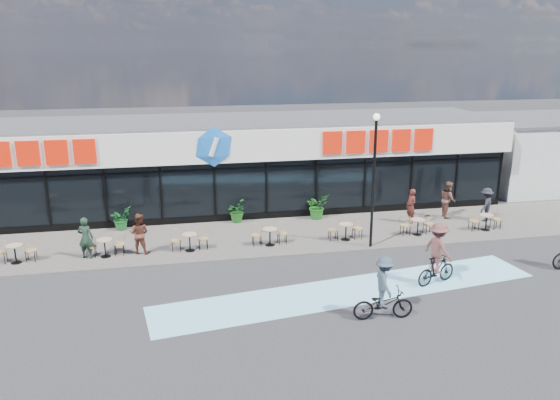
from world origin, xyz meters
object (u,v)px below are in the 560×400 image
patron_left (86,238)px  pedestrian_b (448,199)px  potted_plant_mid (236,211)px  pedestrian_c (486,205)px  potted_plant_left (121,218)px  cyclist_a (437,257)px  lamp_post (374,170)px  potted_plant_right (317,206)px  pedestrian_a (411,206)px  patron_right (139,234)px

patron_left → pedestrian_b: (16.72, 2.18, 0.05)m
potted_plant_mid → pedestrian_c: 12.02m
potted_plant_left → cyclist_a: size_ratio=0.46×
patron_left → cyclist_a: size_ratio=0.74×
lamp_post → potted_plant_left: bearing=157.4°
potted_plant_right → pedestrian_a: (4.19, -1.59, 0.22)m
potted_plant_left → potted_plant_right: 9.30m
pedestrian_c → cyclist_a: 8.23m
potted_plant_left → pedestrian_c: (17.16, -2.16, 0.29)m
patron_left → cyclist_a: (12.63, -4.80, 0.10)m
lamp_post → cyclist_a: bearing=-74.5°
pedestrian_a → pedestrian_b: (2.18, 0.52, 0.07)m
pedestrian_b → pedestrian_c: pedestrian_b is taller
pedestrian_a → pedestrian_b: size_ratio=0.93×
patron_left → pedestrian_c: (18.21, 1.25, -0.03)m
pedestrian_b → cyclist_a: cyclist_a is taller
patron_left → pedestrian_b: size_ratio=0.94×
pedestrian_a → patron_right: bearing=-92.8°
potted_plant_left → pedestrian_b: size_ratio=0.59×
patron_right → cyclist_a: size_ratio=0.74×
potted_plant_right → pedestrian_a: pedestrian_a is taller
patron_right → potted_plant_left: bearing=-54.8°
potted_plant_mid → patron_left: bearing=-151.6°
potted_plant_mid → cyclist_a: bearing=-53.0°
pedestrian_a → potted_plant_left: bearing=-107.2°
potted_plant_left → patron_left: size_ratio=0.62×
pedestrian_b → patron_left: bearing=107.7°
pedestrian_c → potted_plant_left: bearing=-47.9°
patron_right → pedestrian_b: 14.80m
potted_plant_right → pedestrian_a: size_ratio=0.74×
cyclist_a → pedestrian_c: bearing=47.3°
potted_plant_mid → patron_left: size_ratio=0.64×
pedestrian_a → pedestrian_b: 2.24m
potted_plant_left → potted_plant_mid: potted_plant_mid is taller
potted_plant_right → potted_plant_left: bearing=179.1°
potted_plant_right → pedestrian_c: pedestrian_c is taller
potted_plant_left → cyclist_a: (11.57, -8.20, 0.42)m
lamp_post → cyclist_a: size_ratio=2.44×
potted_plant_mid → patron_left: (-6.40, -3.46, 0.31)m
pedestrian_c → cyclist_a: (-5.59, -6.05, 0.13)m
potted_plant_right → patron_right: size_ratio=0.73×
lamp_post → pedestrian_c: lamp_post is taller
patron_right → pedestrian_b: bearing=-153.9°
patron_left → cyclist_a: bearing=174.3°
lamp_post → patron_left: (-11.57, 0.98, -2.45)m
lamp_post → potted_plant_left: 11.72m
pedestrian_b → cyclist_a: bearing=159.9°
potted_plant_mid → patron_right: size_ratio=0.64×
pedestrian_c → pedestrian_a: bearing=-47.2°
potted_plant_left → patron_left: bearing=-107.2°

